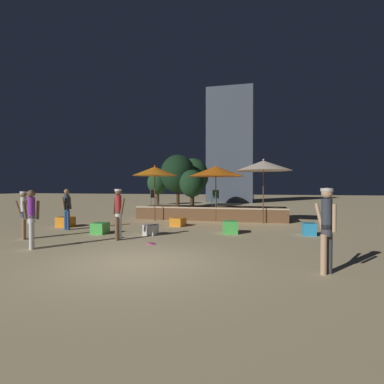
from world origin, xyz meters
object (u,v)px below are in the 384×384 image
Objects in this scene: cube_seat_3 at (65,222)px; person_3 at (118,211)px; background_tree_0 at (158,183)px; patio_umbrella_1 at (155,171)px; cube_seat_5 at (151,230)px; patio_umbrella_2 at (216,171)px; cube_seat_1 at (230,227)px; cube_seat_2 at (309,229)px; bistro_chair_0 at (215,196)px; person_1 at (31,217)px; frisbee_disc at (151,243)px; cube_seat_4 at (100,228)px; background_tree_1 at (178,174)px; patio_umbrella_0 at (263,166)px; person_0 at (327,225)px; person_4 at (24,212)px; background_tree_3 at (192,184)px; cube_seat_0 at (178,222)px; bistro_chair_1 at (154,196)px; background_tree_2 at (193,176)px; person_2 at (67,208)px.

cube_seat_3 is 4.71m from person_3.
patio_umbrella_1 is at bearing -70.14° from background_tree_0.
patio_umbrella_2 is at bearing 71.00° from cube_seat_5.
cube_seat_1 is 0.92× the size of cube_seat_3.
background_tree_0 is (-12.16, 16.50, 1.95)m from cube_seat_2.
bistro_chair_0 is at bearing 106.34° from cube_seat_1.
patio_umbrella_1 is at bearing 134.22° from person_1.
frisbee_disc is (0.67, -1.65, -0.18)m from cube_seat_5.
cube_seat_1 is at bearing 90.27° from person_1.
cube_seat_4 is 0.12× the size of background_tree_1.
patio_umbrella_0 is 3.25m from bistro_chair_0.
background_tree_0 is 5.18m from background_tree_1.
person_0 is (6.97, -8.19, -1.60)m from patio_umbrella_1.
cube_seat_2 is 0.30× the size of person_4.
person_0 is 0.58× the size of background_tree_3.
cube_seat_2 is 15.61m from background_tree_1.
cube_seat_2 is at bearing -22.60° from patio_umbrella_1.
background_tree_3 is at bearing -90.97° from bistro_chair_0.
person_1 is 21.45m from background_tree_0.
cube_seat_1 is 5.62m from person_0.
patio_umbrella_1 is 7.36m from background_tree_3.
cube_seat_2 is 10.27m from person_4.
background_tree_3 is at bearing 99.97° from cube_seat_0.
bistro_chair_0 is 1.00× the size of bistro_chair_1.
person_4 is at bearing -93.07° from background_tree_1.
cube_seat_1 is at bearing -109.81° from person_4.
background_tree_1 is (-1.07, 14.09, 2.68)m from cube_seat_4.
cube_seat_2 is 7.95m from cube_seat_4.
background_tree_2 is at bearing 118.25° from cube_seat_2.
cube_seat_3 is 0.41× the size of person_3.
person_3 is at bearing -87.13° from background_tree_3.
cube_seat_0 is 0.42× the size of person_4.
patio_umbrella_2 is at bearing 30.30° from cube_seat_3.
bistro_chair_0 is (-0.19, 0.92, -1.34)m from patio_umbrella_2.
person_4 is at bearing -156.15° from cube_seat_1.
patio_umbrella_2 reaches higher than patio_umbrella_1.
bistro_chair_1 is at bearing -57.67° from person_4.
patio_umbrella_0 is 0.71× the size of background_tree_2.
cube_seat_2 reaches higher than cube_seat_3.
person_0 is at bearing -8.89° from person_2.
cube_seat_0 is 3.53m from bistro_chair_0.
person_0 is at bearing -26.44° from cube_seat_3.
background_tree_2 is at bearing 118.47° from patio_umbrella_0.
frisbee_disc is 0.07× the size of background_tree_0.
frisbee_disc is at bearing -149.53° from cube_seat_2.
person_0 is 5.34m from frisbee_disc.
cube_seat_3 is 3.24m from person_4.
person_2 is 7.65m from bistro_chair_0.
background_tree_2 is (-4.15, 11.84, 0.21)m from patio_umbrella_2.
cube_seat_2 is at bearing -61.75° from background_tree_2.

